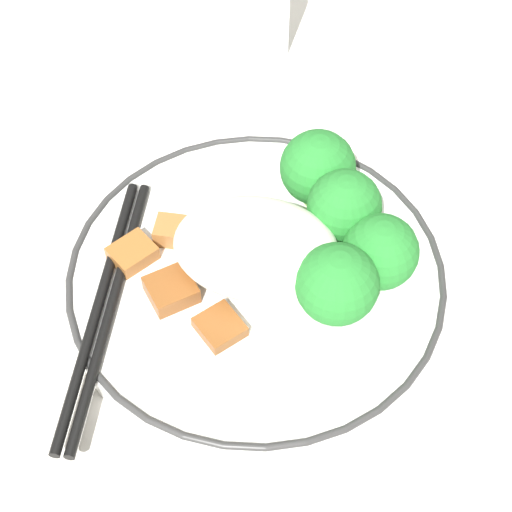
{
  "coord_description": "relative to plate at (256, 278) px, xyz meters",
  "views": [
    {
      "loc": [
        0.05,
        -0.33,
        0.49
      ],
      "look_at": [
        0.0,
        0.0,
        0.04
      ],
      "focal_mm": 60.0,
      "sensor_mm": 36.0,
      "label": 1
    }
  ],
  "objects": [
    {
      "name": "broccoli_back_right",
      "position": [
        0.05,
        0.04,
        0.04
      ],
      "size": [
        0.05,
        0.05,
        0.06
      ],
      "color": "#7FB756",
      "rests_on": "plate"
    },
    {
      "name": "broccoli_mid_left",
      "position": [
        0.03,
        0.07,
        0.04
      ],
      "size": [
        0.05,
        0.05,
        0.06
      ],
      "color": "#7FB756",
      "rests_on": "plate"
    },
    {
      "name": "meat_near_front",
      "position": [
        -0.02,
        -0.05,
        0.01
      ],
      "size": [
        0.04,
        0.04,
        0.01
      ],
      "color": "brown",
      "rests_on": "plate"
    },
    {
      "name": "broccoli_back_center",
      "position": [
        0.08,
        0.01,
        0.04
      ],
      "size": [
        0.05,
        0.05,
        0.06
      ],
      "color": "#7FB756",
      "rests_on": "plate"
    },
    {
      "name": "drinking_glass",
      "position": [
        -0.04,
        0.24,
        0.03
      ],
      "size": [
        0.07,
        0.07,
        0.09
      ],
      "color": "silver",
      "rests_on": "ground_plane"
    },
    {
      "name": "ground_plane",
      "position": [
        0.0,
        0.0,
        -0.01
      ],
      "size": [
        3.0,
        3.0,
        0.0
      ],
      "primitive_type": "plane",
      "color": "silver"
    },
    {
      "name": "meat_near_back",
      "position": [
        -0.05,
        -0.03,
        0.01
      ],
      "size": [
        0.04,
        0.04,
        0.01
      ],
      "color": "brown",
      "rests_on": "plate"
    },
    {
      "name": "chopsticks",
      "position": [
        -0.09,
        -0.04,
        0.01
      ],
      "size": [
        0.02,
        0.21,
        0.01
      ],
      "color": "black",
      "rests_on": "plate"
    },
    {
      "name": "plate",
      "position": [
        0.0,
        0.0,
        0.0
      ],
      "size": [
        0.26,
        0.26,
        0.02
      ],
      "color": "white",
      "rests_on": "ground_plane"
    },
    {
      "name": "rice_mound",
      "position": [
        -0.0,
        -0.0,
        0.03
      ],
      "size": [
        0.11,
        0.08,
        0.06
      ],
      "color": "white",
      "rests_on": "plate"
    },
    {
      "name": "meat_near_left",
      "position": [
        -0.09,
        -0.0,
        0.01
      ],
      "size": [
        0.04,
        0.04,
        0.01
      ],
      "color": "#995B28",
      "rests_on": "plate"
    },
    {
      "name": "meat_near_right",
      "position": [
        -0.06,
        0.02,
        0.01
      ],
      "size": [
        0.04,
        0.02,
        0.01
      ],
      "color": "#9E6633",
      "rests_on": "plate"
    },
    {
      "name": "broccoli_back_left",
      "position": [
        0.05,
        -0.02,
        0.04
      ],
      "size": [
        0.05,
        0.05,
        0.06
      ],
      "color": "#7FB756",
      "rests_on": "plate"
    }
  ]
}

